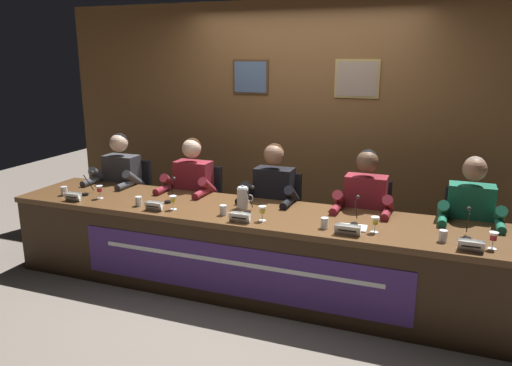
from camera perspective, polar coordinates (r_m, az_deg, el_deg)
The scene contains 35 objects.
ground_plane at distance 4.55m, azimuth 0.00°, elevation -12.05°, with size 12.00×12.00×0.00m, color #70665B.
wall_back_panelled at distance 5.47m, azimuth 5.36°, elevation 6.78°, with size 5.79×0.14×2.60m.
conference_table at distance 4.23m, azimuth -0.61°, elevation -6.47°, with size 4.59×0.84×0.73m.
chair_far_left at distance 5.65m, azimuth -14.24°, elevation -2.24°, with size 0.44×0.44×0.92m.
panelist_far_left at distance 5.42m, azimuth -15.62°, elevation 0.01°, with size 0.51×0.48×1.24m.
nameplate_far_left at distance 4.85m, azimuth -20.35°, elevation -1.50°, with size 0.16×0.06×0.08m.
juice_glass_far_left at distance 4.84m, azimuth -17.57°, elevation -0.73°, with size 0.06×0.06×0.12m.
water_cup_far_left at distance 5.08m, azimuth -21.22°, elevation -0.90°, with size 0.06×0.06×0.08m.
microphone_far_left at distance 5.03m, azimuth -18.82°, elevation -0.42°, with size 0.06×0.17×0.22m.
chair_left at distance 5.22m, azimuth -6.47°, elevation -3.27°, with size 0.44×0.44×0.92m.
panelist_left at distance 4.97m, azimuth -7.62°, elevation -0.88°, with size 0.51×0.48×1.24m.
nameplate_left at distance 4.36m, azimuth -11.68°, elevation -2.62°, with size 0.16×0.06×0.08m.
juice_glass_left at distance 4.35m, azimuth -9.53°, elevation -1.95°, with size 0.06×0.06×0.12m.
water_cup_left at distance 4.53m, azimuth -13.35°, elevation -2.11°, with size 0.06×0.06×0.08m.
microphone_left at distance 4.58m, azimuth -9.89°, elevation -1.25°, with size 0.06×0.17×0.22m.
chair_center at distance 4.90m, azimuth 2.51°, elevation -4.38°, with size 0.44×0.44×0.92m.
panelist_center at distance 4.63m, azimuth 1.77°, elevation -1.89°, with size 0.51×0.48×1.24m.
nameplate_center at distance 3.98m, azimuth -1.89°, elevation -3.98°, with size 0.18×0.06×0.08m.
juice_glass_center at distance 4.00m, azimuth 0.74°, elevation -3.21°, with size 0.06×0.06×0.12m.
water_cup_center at distance 4.17m, azimuth -3.80°, elevation -3.20°, with size 0.06×0.06×0.08m.
microphone_center at distance 4.22m, azimuth -0.81°, elevation -2.43°, with size 0.06×0.17×0.22m.
chair_right at distance 4.72m, azimuth 12.49°, elevation -5.48°, with size 0.44×0.44×0.92m.
panelist_right at distance 4.44m, azimuth 12.29°, elevation -2.96°, with size 0.51×0.48×1.24m.
nameplate_right at distance 3.77m, azimuth 10.49°, elevation -5.34°, with size 0.19×0.06×0.08m.
juice_glass_right at distance 3.85m, azimuth 13.54°, elevation -4.35°, with size 0.06×0.06×0.12m.
water_cup_right at distance 3.88m, azimuth 7.90°, elevation -4.65°, with size 0.06×0.06×0.08m.
microphone_right at distance 4.01m, azimuth 11.38°, elevation -3.64°, with size 0.06×0.17×0.22m.
chair_far_right at distance 4.69m, azimuth 22.95°, elevation -6.45°, with size 0.44×0.44×0.92m.
panelist_far_right at distance 4.41m, azimuth 23.37°, elevation -3.98°, with size 0.51×0.48×1.24m.
nameplate_far_right at distance 3.71m, azimuth 23.51°, elevation -6.65°, with size 0.17×0.06×0.08m.
juice_glass_far_right at distance 3.80m, azimuth 25.67°, elevation -5.67°, with size 0.06×0.06×0.12m.
water_cup_far_right at distance 3.83m, azimuth 20.73°, elevation -5.78°, with size 0.06×0.06×0.08m.
microphone_far_right at distance 3.95m, azimuth 23.18°, elevation -4.82°, with size 0.06×0.17×0.22m.
water_pitcher_central at distance 4.33m, azimuth -1.53°, elevation -1.71°, with size 0.15×0.10×0.21m.
document_stack_right at distance 3.93m, azimuth 11.10°, elevation -5.06°, with size 0.22×0.16×0.01m.
Camera 1 is at (1.45, -3.80, 2.04)m, focal length 34.74 mm.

